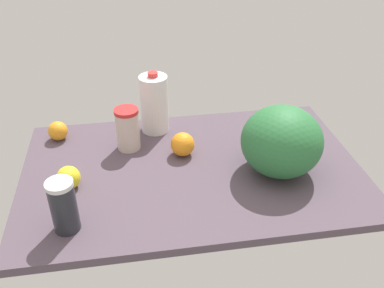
% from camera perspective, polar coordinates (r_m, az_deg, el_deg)
% --- Properties ---
extents(countertop, '(1.20, 0.76, 0.03)m').
position_cam_1_polar(countertop, '(1.54, 0.00, -3.59)').
color(countertop, '#52434F').
rests_on(countertop, ground).
extents(watermelon, '(0.28, 0.28, 0.24)m').
position_cam_1_polar(watermelon, '(1.48, 11.86, 0.34)').
color(watermelon, '#2B6F3A').
rests_on(watermelon, countertop).
extents(milk_jug, '(0.11, 0.11, 0.25)m').
position_cam_1_polar(milk_jug, '(1.71, -5.05, 5.36)').
color(milk_jug, white).
rests_on(milk_jug, countertop).
extents(tumbler_cup, '(0.09, 0.09, 0.17)m').
position_cam_1_polar(tumbler_cup, '(1.62, -8.57, 2.01)').
color(tumbler_cup, beige).
rests_on(tumbler_cup, countertop).
extents(shaker_bottle, '(0.08, 0.08, 0.17)m').
position_cam_1_polar(shaker_bottle, '(1.29, -16.76, -7.91)').
color(shaker_bottle, '#27282F').
rests_on(shaker_bottle, countertop).
extents(orange_by_jug, '(0.09, 0.09, 0.09)m').
position_cam_1_polar(orange_by_jug, '(1.58, -1.26, -0.05)').
color(orange_by_jug, orange).
rests_on(orange_by_jug, countertop).
extents(lemon_far_back, '(0.08, 0.08, 0.08)m').
position_cam_1_polar(lemon_far_back, '(1.48, -16.14, -4.33)').
color(lemon_far_back, yellow).
rests_on(lemon_far_back, countertop).
extents(orange_loose, '(0.08, 0.08, 0.08)m').
position_cam_1_polar(orange_loose, '(1.75, -17.45, 1.68)').
color(orange_loose, orange).
rests_on(orange_loose, countertop).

